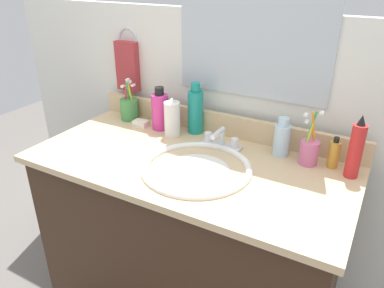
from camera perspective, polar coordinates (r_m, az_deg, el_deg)
The scene contains 18 objects.
vanity_cabinet at distance 1.58m, azimuth -0.57°, elevation -16.07°, with size 1.11×0.52×0.79m, color #382316.
countertop at distance 1.34m, azimuth -0.64°, elevation -3.01°, with size 1.16×0.56×0.02m, color #D1B284.
backsplash at distance 1.53m, azimuth 4.37°, elevation 3.14°, with size 1.16×0.02×0.09m, color #D1B284.
back_wall at distance 1.68m, azimuth 5.03°, elevation -2.78°, with size 2.26×0.04×1.30m, color silver.
mirror_panel at distance 1.43m, azimuth 9.48°, elevation 18.08°, with size 0.60×0.01×0.56m, color #B2BCC6.
towel_ring at distance 1.73m, azimuth -9.81°, elevation 15.68°, with size 0.10×0.10×0.01m, color silver.
hand_towel at distance 1.74m, azimuth -9.88°, elevation 11.68°, with size 0.11×0.04×0.22m, color #A53338.
sink_basin at distance 1.29m, azimuth 0.68°, elevation -5.05°, with size 0.38×0.38×0.11m.
faucet at distance 1.42m, azimuth 4.44°, elevation 0.49°, with size 0.16×0.10×0.08m.
bottle_mouthwash_teal at distance 1.53m, azimuth 0.55°, elevation 5.16°, with size 0.06×0.06×0.21m.
bottle_soap_pink at distance 1.57m, azimuth -4.92°, elevation 5.12°, with size 0.07×0.07×0.18m.
bottle_oil_amber at distance 1.36m, azimuth 20.95°, elevation -1.44°, with size 0.04×0.04×0.11m.
bottle_gel_clear at distance 1.39m, azimuth 13.61°, elevation 0.83°, with size 0.06×0.06×0.15m.
bottle_lotion_white at distance 1.51m, azimuth -3.06°, elevation 4.00°, with size 0.06×0.06×0.16m.
bottle_spray_red at distance 1.30m, azimuth 23.83°, elevation -0.78°, with size 0.05×0.05×0.22m.
cup_pink at distance 1.36m, azimuth 17.51°, elevation -1.00°, with size 0.07×0.07×0.20m.
cup_green at distance 1.70m, azimuth -9.60°, elevation 5.43°, with size 0.08×0.09×0.19m.
soap_bar at distance 1.63m, azimuth -7.86°, elevation 3.16°, with size 0.06×0.04×0.02m, color white.
Camera 1 is at (0.59, -1.02, 1.45)m, focal length 34.75 mm.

